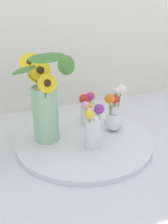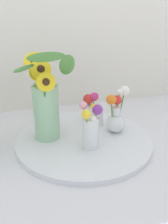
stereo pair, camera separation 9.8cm
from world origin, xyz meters
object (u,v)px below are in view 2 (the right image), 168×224
(vase_bulb_right, at_px, (116,115))
(vase_small_back, at_px, (93,111))
(serving_tray, at_px, (84,141))
(mason_jar_sunflowers, at_px, (45,102))
(vase_small_center, at_px, (91,128))

(vase_bulb_right, relative_size, vase_small_back, 1.37)
(serving_tray, height_order, mason_jar_sunflowers, mason_jar_sunflowers)
(vase_small_center, xyz_separation_m, vase_bulb_right, (0.14, 0.09, -0.01))
(mason_jar_sunflowers, bearing_deg, serving_tray, -21.43)
(mason_jar_sunflowers, distance_m, vase_bulb_right, 0.29)
(vase_bulb_right, distance_m, vase_small_back, 0.12)
(serving_tray, distance_m, vase_small_back, 0.16)
(serving_tray, height_order, vase_small_back, vase_small_back)
(vase_small_back, bearing_deg, vase_small_center, -109.92)
(serving_tray, bearing_deg, vase_bulb_right, 9.10)
(mason_jar_sunflowers, relative_size, vase_small_back, 2.55)
(vase_small_center, height_order, vase_bulb_right, vase_bulb_right)
(vase_small_center, xyz_separation_m, vase_small_back, (0.07, 0.19, -0.02))
(serving_tray, distance_m, mason_jar_sunflowers, 0.21)
(vase_small_back, bearing_deg, mason_jar_sunflowers, -161.54)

